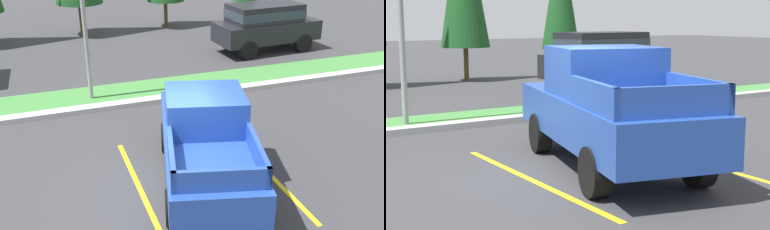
{
  "view_description": "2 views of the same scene",
  "coord_description": "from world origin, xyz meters",
  "views": [
    {
      "loc": [
        -2.52,
        -8.58,
        5.87
      ],
      "look_at": [
        0.87,
        0.75,
        1.37
      ],
      "focal_mm": 42.87,
      "sensor_mm": 36.0,
      "label": 1
    },
    {
      "loc": [
        -5.06,
        -8.08,
        2.59
      ],
      "look_at": [
        0.31,
        0.06,
        0.98
      ],
      "focal_mm": 55.0,
      "sensor_mm": 36.0,
      "label": 2
    }
  ],
  "objects": [
    {
      "name": "ground_plane",
      "position": [
        0.0,
        0.0,
        0.0
      ],
      "size": [
        120.0,
        120.0,
        0.0
      ],
      "primitive_type": "plane",
      "color": "#38383A"
    },
    {
      "name": "parking_line_far",
      "position": [
        2.48,
        -0.02,
        0.0
      ],
      "size": [
        0.12,
        4.8,
        0.01
      ],
      "primitive_type": "cube",
      "color": "yellow",
      "rests_on": "ground"
    },
    {
      "name": "curb_strip",
      "position": [
        0.0,
        5.0,
        0.07
      ],
      "size": [
        56.0,
        0.4,
        0.15
      ],
      "primitive_type": "cube",
      "color": "#B2B2AD",
      "rests_on": "ground"
    },
    {
      "name": "pickup_truck_main",
      "position": [
        0.94,
        0.03,
        1.04
      ],
      "size": [
        3.18,
        5.53,
        2.1
      ],
      "color": "black",
      "rests_on": "ground"
    },
    {
      "name": "parking_line_near",
      "position": [
        -0.62,
        -0.02,
        0.0
      ],
      "size": [
        0.12,
        4.8,
        0.01
      ],
      "primitive_type": "cube",
      "color": "yellow",
      "rests_on": "ground"
    },
    {
      "name": "suv_distant",
      "position": [
        7.32,
        9.04,
        1.24
      ],
      "size": [
        4.72,
        2.22,
        2.1
      ],
      "color": "black",
      "rests_on": "ground"
    },
    {
      "name": "grass_median",
      "position": [
        0.0,
        6.1,
        0.03
      ],
      "size": [
        56.0,
        1.8,
        0.06
      ],
      "primitive_type": "cube",
      "color": "#42843D",
      "rests_on": "ground"
    }
  ]
}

